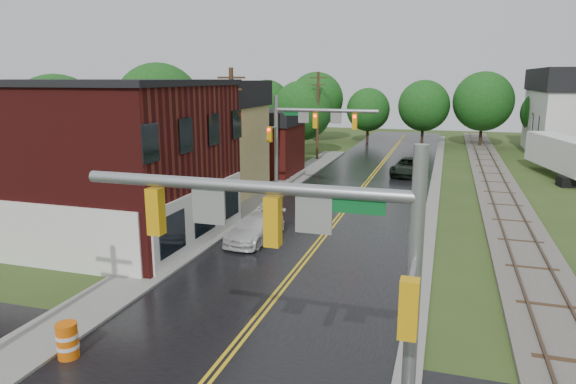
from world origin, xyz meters
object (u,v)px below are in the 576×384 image
at_px(utility_pole_b, 233,138).
at_px(semi_trailer, 563,154).
at_px(pickup_white, 255,229).
at_px(traffic_signal_far, 305,128).
at_px(tree_left_a, 59,126).
at_px(suv_dark, 409,167).
at_px(tree_left_e, 303,112).
at_px(brick_building, 82,159).
at_px(construction_barrel, 67,341).
at_px(traffic_signal_near, 308,250).
at_px(tree_left_c, 239,118).
at_px(utility_pole_c, 318,114).
at_px(tree_left_b, 160,109).

height_order(utility_pole_b, semi_trailer, utility_pole_b).
xyz_separation_m(pickup_white, semi_trailer, (18.79, 24.13, 1.42)).
height_order(traffic_signal_far, tree_left_a, tree_left_a).
xyz_separation_m(tree_left_a, semi_trailer, (35.38, 18.74, -3.03)).
height_order(suv_dark, semi_trailer, semi_trailer).
bearing_deg(utility_pole_b, tree_left_e, 94.90).
bearing_deg(suv_dark, utility_pole_b, -114.63).
distance_m(brick_building, construction_barrel, 14.00).
distance_m(traffic_signal_near, construction_barrel, 9.41).
bearing_deg(tree_left_a, tree_left_e, 65.38).
relative_size(tree_left_c, tree_left_e, 0.94).
height_order(traffic_signal_far, tree_left_c, tree_left_c).
bearing_deg(utility_pole_c, traffic_signal_far, -78.91).
bearing_deg(tree_left_e, construction_barrel, -84.22).
xyz_separation_m(traffic_signal_near, construction_barrel, (-8.08, 2.00, -4.40)).
relative_size(tree_left_b, semi_trailer, 0.89).
relative_size(brick_building, utility_pole_c, 1.59).
xyz_separation_m(traffic_signal_far, semi_trailer, (19.00, 13.64, -2.89)).
xyz_separation_m(brick_building, tree_left_c, (-1.36, 24.90, 0.36)).
relative_size(brick_building, tree_left_e, 1.75).
xyz_separation_m(tree_left_e, construction_barrel, (4.24, -41.90, -4.25)).
distance_m(utility_pole_b, utility_pole_c, 22.00).
distance_m(traffic_signal_near, semi_trailer, 40.58).
distance_m(tree_left_e, semi_trailer, 25.09).
xyz_separation_m(tree_left_c, semi_trailer, (29.38, 0.74, -2.42)).
height_order(brick_building, tree_left_a, tree_left_a).
bearing_deg(semi_trailer, traffic_signal_near, -107.34).
height_order(utility_pole_c, construction_barrel, utility_pole_c).
bearing_deg(pickup_white, tree_left_c, 119.75).
distance_m(traffic_signal_far, tree_left_b, 15.21).
distance_m(utility_pole_b, suv_dark, 19.00).
height_order(traffic_signal_near, tree_left_c, tree_left_c).
xyz_separation_m(traffic_signal_far, pickup_white, (0.21, -10.49, -4.31)).
bearing_deg(tree_left_c, tree_left_b, -116.56).
bearing_deg(pickup_white, suv_dark, 78.96).
height_order(semi_trailer, construction_barrel, semi_trailer).
xyz_separation_m(utility_pole_c, suv_dark, (9.82, -6.22, -3.97)).
relative_size(utility_pole_b, suv_dark, 1.66).
distance_m(tree_left_c, pickup_white, 25.96).
xyz_separation_m(tree_left_a, suv_dark, (22.86, 15.88, -4.36)).
xyz_separation_m(traffic_signal_far, tree_left_a, (-16.38, -5.10, 0.14)).
bearing_deg(tree_left_b, brick_building, -72.39).
height_order(tree_left_c, construction_barrel, tree_left_c).
bearing_deg(tree_left_b, utility_pole_b, -41.86).
distance_m(utility_pole_b, semi_trailer, 29.21).
xyz_separation_m(traffic_signal_near, tree_left_c, (-17.32, 37.90, -0.46)).
bearing_deg(construction_barrel, pickup_white, 83.86).
bearing_deg(construction_barrel, traffic_signal_far, 87.17).
bearing_deg(utility_pole_b, suv_dark, 58.11).
bearing_deg(traffic_signal_far, construction_barrel, -92.83).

